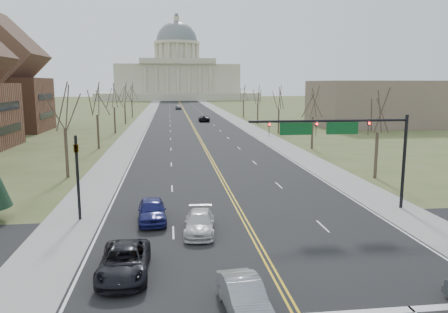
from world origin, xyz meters
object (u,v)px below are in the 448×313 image
object	(u,v)px
signal_mast	(341,135)
car_sb_outer_second	(152,210)
signal_left	(77,168)
car_far_sb	(178,107)
car_sb_inner_second	(200,223)
car_sb_inner_lead	(244,297)
car_far_nb	(204,118)
car_sb_outer_lead	(124,262)

from	to	relation	value
signal_mast	car_sb_outer_second	bearing A→B (deg)	-175.85
signal_left	car_far_sb	bearing A→B (deg)	85.75
car_sb_inner_second	car_sb_outer_second	distance (m)	4.17
signal_mast	car_sb_inner_lead	xyz separation A→B (m)	(-9.61, -13.95, -5.03)
car_sb_inner_second	signal_left	bearing A→B (deg)	160.65
car_far_nb	car_far_sb	distance (m)	51.05
signal_mast	car_sb_inner_second	world-z (taller)	signal_mast
car_sb_outer_second	signal_mast	bearing A→B (deg)	0.67
car_sb_outer_lead	car_far_nb	bearing A→B (deg)	83.07
car_far_nb	signal_left	bearing A→B (deg)	79.16
car_sb_inner_lead	car_sb_outer_lead	size ratio (longest dim) A/B	0.84
signal_mast	car_far_sb	bearing A→B (deg)	94.16
car_far_nb	car_far_sb	size ratio (longest dim) A/B	1.14
car_sb_inner_second	car_far_sb	distance (m)	132.65
car_sb_inner_second	car_sb_outer_second	xyz separation A→B (m)	(-3.12, 2.77, 0.13)
signal_left	car_sb_inner_lead	bearing A→B (deg)	-56.19
car_far_nb	car_far_sb	xyz separation A→B (m)	(-5.33, 50.77, 0.06)
signal_mast	car_sb_outer_lead	distance (m)	18.45
signal_left	car_sb_inner_lead	world-z (taller)	signal_left
car_sb_inner_lead	signal_left	bearing A→B (deg)	118.16
signal_mast	car_sb_outer_lead	bearing A→B (deg)	-147.26
car_sb_outer_second	car_far_nb	bearing A→B (deg)	79.43
signal_mast	car_sb_outer_second	distance (m)	14.77
signal_left	car_sb_inner_second	world-z (taller)	signal_left
car_sb_outer_lead	signal_mast	bearing A→B (deg)	32.90
signal_left	car_sb_inner_second	distance (m)	9.51
car_sb_outer_lead	car_far_nb	size ratio (longest dim) A/B	0.95
car_sb_outer_lead	car_sb_inner_second	xyz separation A→B (m)	(4.17, 5.83, -0.06)
car_sb_inner_second	car_far_nb	xyz separation A→B (m)	(6.72, 81.87, 0.10)
signal_mast	car_far_sb	size ratio (longest dim) A/B	2.50
car_far_nb	car_far_sb	world-z (taller)	car_far_sb
signal_mast	car_far_sb	distance (m)	129.30
signal_mast	signal_left	xyz separation A→B (m)	(-18.95, 0.00, -2.05)
signal_left	car_sb_outer_second	size ratio (longest dim) A/B	1.28
car_sb_outer_lead	car_far_sb	size ratio (longest dim) A/B	1.08
car_sb_outer_second	signal_left	bearing A→B (deg)	165.25
car_sb_inner_second	car_sb_outer_second	bearing A→B (deg)	143.85
car_sb_inner_lead	car_sb_outer_second	size ratio (longest dim) A/B	0.94
car_far_sb	car_sb_outer_lead	bearing A→B (deg)	-94.66
car_far_nb	car_sb_inner_second	bearing A→B (deg)	85.27
signal_mast	signal_left	bearing A→B (deg)	180.00
signal_left	car_sb_outer_lead	distance (m)	10.82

